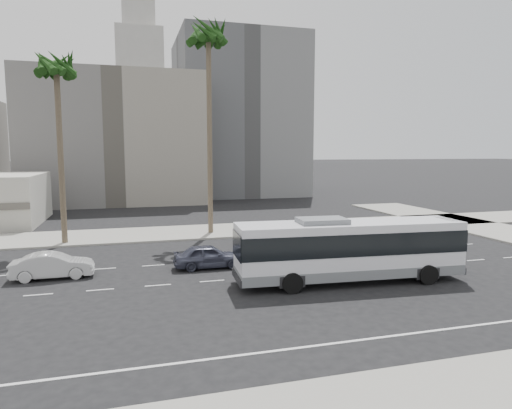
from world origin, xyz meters
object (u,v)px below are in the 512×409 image
object	(u,v)px
car_b	(53,266)
palm_mid	(56,72)
palm_near	(208,41)
city_bus	(350,248)
car_a	(208,256)

from	to	relation	value
car_b	palm_mid	bearing A→B (deg)	2.07
palm_near	car_b	bearing A→B (deg)	-134.70
city_bus	car_a	distance (m)	8.86
palm_near	city_bus	bearing A→B (deg)	-73.71
city_bus	palm_near	distance (m)	22.76
car_b	palm_near	bearing A→B (deg)	-46.11
city_bus	palm_near	xyz separation A→B (m)	(-4.88, 16.71, 14.66)
city_bus	car_a	size ratio (longest dim) A/B	2.96
car_a	palm_near	world-z (taller)	palm_near
palm_near	car_a	bearing A→B (deg)	-100.81
car_b	palm_near	distance (m)	22.53
car_a	car_b	xyz separation A→B (m)	(-9.06, 0.14, -0.00)
car_a	palm_mid	xyz separation A→B (m)	(-9.67, 10.23, 12.54)
city_bus	car_b	xyz separation A→B (m)	(-16.15, 5.33, -1.18)
palm_near	palm_mid	bearing A→B (deg)	-173.80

